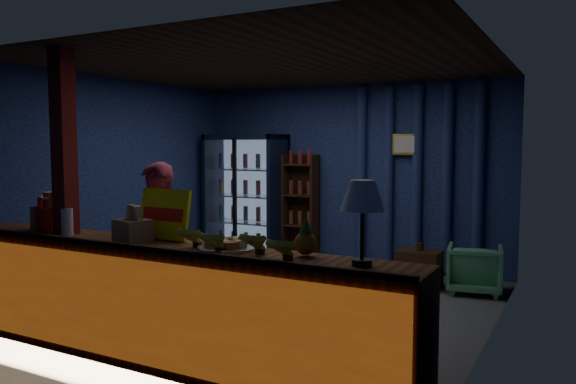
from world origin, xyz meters
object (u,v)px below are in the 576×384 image
(green_chair, at_px, (475,269))
(table_lamp, at_px, (363,199))
(shopkeeper, at_px, (158,247))
(pastry_tray, at_px, (228,246))

(green_chair, relative_size, table_lamp, 1.10)
(shopkeeper, relative_size, pastry_tray, 3.34)
(green_chair, distance_m, pastry_tray, 3.57)
(shopkeeper, distance_m, green_chair, 3.71)
(shopkeeper, bearing_deg, table_lamp, -1.49)
(green_chair, height_order, pastry_tray, pastry_tray)
(shopkeeper, height_order, green_chair, shopkeeper)
(pastry_tray, xyz_separation_m, table_lamp, (1.11, -0.06, 0.42))
(shopkeeper, height_order, table_lamp, shopkeeper)
(green_chair, xyz_separation_m, pastry_tray, (-1.26, -3.27, 0.69))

